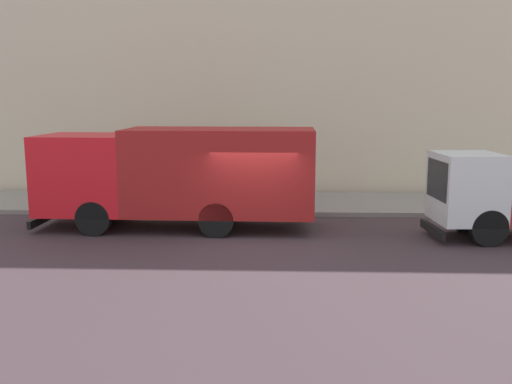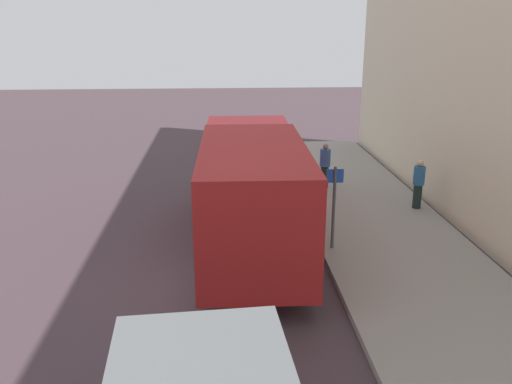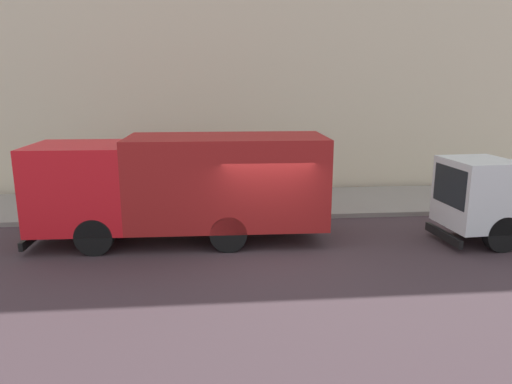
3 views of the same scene
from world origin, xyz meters
The scene contains 7 objects.
ground centered at (0.00, 0.00, 0.00)m, with size 80.00×80.00×0.00m, color #403136.
sidewalk centered at (5.08, 0.00, 0.08)m, with size 4.15×30.00×0.16m, color gray.
large_utility_truck centered at (1.20, 2.37, 1.74)m, with size 2.66×8.52×3.10m.
pedestrian_walking centered at (6.66, 4.76, 0.99)m, with size 0.50×0.50×1.59m.
pedestrian_standing centered at (4.11, 7.11, 1.01)m, with size 0.46×0.46×1.63m.
traffic_cone_orange centered at (3.92, 7.16, 0.52)m, with size 0.50×0.50×0.71m, color orange.
street_sign_post centered at (3.30, 1.80, 1.49)m, with size 0.44×0.08×2.22m.
Camera 2 is at (0.43, -10.91, 5.81)m, focal length 37.05 mm.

